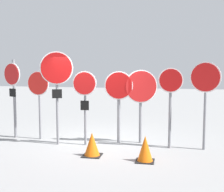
{
  "coord_description": "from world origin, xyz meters",
  "views": [
    {
      "loc": [
        1.95,
        -8.69,
        2.33
      ],
      "look_at": [
        0.31,
        0.0,
        1.39
      ],
      "focal_mm": 50.0,
      "sensor_mm": 36.0,
      "label": 1
    }
  ],
  "objects_px": {
    "stop_sign_5": "(141,92)",
    "stop_sign_6": "(170,92)",
    "stop_sign_2": "(57,77)",
    "stop_sign_4": "(119,94)",
    "stop_sign_1": "(39,90)",
    "stop_sign_3": "(85,93)",
    "traffic_cone_0": "(145,149)",
    "stop_sign_0": "(13,86)",
    "stop_sign_7": "(205,86)",
    "traffic_cone_1": "(92,144)"
  },
  "relations": [
    {
      "from": "traffic_cone_0",
      "to": "stop_sign_2",
      "type": "bearing_deg",
      "value": 157.58
    },
    {
      "from": "stop_sign_0",
      "to": "stop_sign_1",
      "type": "xyz_separation_m",
      "value": [
        0.86,
        -0.05,
        -0.1
      ]
    },
    {
      "from": "stop_sign_2",
      "to": "traffic_cone_0",
      "type": "distance_m",
      "value": 3.23
    },
    {
      "from": "stop_sign_7",
      "to": "stop_sign_3",
      "type": "bearing_deg",
      "value": -160.2
    },
    {
      "from": "stop_sign_3",
      "to": "traffic_cone_1",
      "type": "distance_m",
      "value": 1.6
    },
    {
      "from": "stop_sign_6",
      "to": "traffic_cone_1",
      "type": "distance_m",
      "value": 2.53
    },
    {
      "from": "stop_sign_3",
      "to": "stop_sign_5",
      "type": "distance_m",
      "value": 1.61
    },
    {
      "from": "traffic_cone_1",
      "to": "stop_sign_5",
      "type": "bearing_deg",
      "value": 53.96
    },
    {
      "from": "stop_sign_4",
      "to": "stop_sign_7",
      "type": "relative_size",
      "value": 0.89
    },
    {
      "from": "stop_sign_6",
      "to": "traffic_cone_1",
      "type": "relative_size",
      "value": 3.69
    },
    {
      "from": "stop_sign_2",
      "to": "stop_sign_6",
      "type": "distance_m",
      "value": 3.17
    },
    {
      "from": "stop_sign_2",
      "to": "stop_sign_4",
      "type": "height_order",
      "value": "stop_sign_2"
    },
    {
      "from": "stop_sign_2",
      "to": "stop_sign_7",
      "type": "distance_m",
      "value": 4.05
    },
    {
      "from": "stop_sign_2",
      "to": "stop_sign_6",
      "type": "xyz_separation_m",
      "value": [
        3.14,
        0.2,
        -0.38
      ]
    },
    {
      "from": "stop_sign_6",
      "to": "stop_sign_7",
      "type": "xyz_separation_m",
      "value": [
        0.9,
        0.01,
        0.17
      ]
    },
    {
      "from": "stop_sign_0",
      "to": "stop_sign_5",
      "type": "distance_m",
      "value": 3.95
    },
    {
      "from": "stop_sign_1",
      "to": "stop_sign_2",
      "type": "xyz_separation_m",
      "value": [
        0.78,
        -0.51,
        0.41
      ]
    },
    {
      "from": "stop_sign_3",
      "to": "stop_sign_7",
      "type": "height_order",
      "value": "stop_sign_7"
    },
    {
      "from": "stop_sign_0",
      "to": "traffic_cone_1",
      "type": "height_order",
      "value": "stop_sign_0"
    },
    {
      "from": "stop_sign_2",
      "to": "stop_sign_4",
      "type": "bearing_deg",
      "value": -2.52
    },
    {
      "from": "traffic_cone_0",
      "to": "stop_sign_5",
      "type": "bearing_deg",
      "value": 99.16
    },
    {
      "from": "stop_sign_1",
      "to": "stop_sign_6",
      "type": "height_order",
      "value": "stop_sign_6"
    },
    {
      "from": "stop_sign_0",
      "to": "stop_sign_2",
      "type": "bearing_deg",
      "value": 2.92
    },
    {
      "from": "stop_sign_5",
      "to": "traffic_cone_0",
      "type": "bearing_deg",
      "value": -97.18
    },
    {
      "from": "stop_sign_5",
      "to": "stop_sign_6",
      "type": "height_order",
      "value": "stop_sign_6"
    },
    {
      "from": "stop_sign_5",
      "to": "traffic_cone_0",
      "type": "xyz_separation_m",
      "value": [
        0.27,
        -1.68,
        -1.2
      ]
    },
    {
      "from": "traffic_cone_0",
      "to": "stop_sign_4",
      "type": "bearing_deg",
      "value": 119.99
    },
    {
      "from": "stop_sign_5",
      "to": "stop_sign_6",
      "type": "distance_m",
      "value": 0.93
    },
    {
      "from": "stop_sign_1",
      "to": "traffic_cone_0",
      "type": "bearing_deg",
      "value": -15.77
    },
    {
      "from": "stop_sign_1",
      "to": "traffic_cone_1",
      "type": "height_order",
      "value": "stop_sign_1"
    },
    {
      "from": "stop_sign_6",
      "to": "traffic_cone_0",
      "type": "xyz_separation_m",
      "value": [
        -0.56,
        -1.27,
        -1.25
      ]
    },
    {
      "from": "stop_sign_1",
      "to": "stop_sign_6",
      "type": "xyz_separation_m",
      "value": [
        3.92,
        -0.3,
        0.03
      ]
    },
    {
      "from": "stop_sign_0",
      "to": "stop_sign_5",
      "type": "xyz_separation_m",
      "value": [
        3.95,
        0.06,
        -0.12
      ]
    },
    {
      "from": "stop_sign_6",
      "to": "traffic_cone_0",
      "type": "distance_m",
      "value": 1.87
    },
    {
      "from": "stop_sign_0",
      "to": "stop_sign_1",
      "type": "relative_size",
      "value": 1.16
    },
    {
      "from": "stop_sign_0",
      "to": "traffic_cone_0",
      "type": "height_order",
      "value": "stop_sign_0"
    },
    {
      "from": "stop_sign_4",
      "to": "traffic_cone_0",
      "type": "bearing_deg",
      "value": -66.74
    },
    {
      "from": "stop_sign_4",
      "to": "stop_sign_7",
      "type": "bearing_deg",
      "value": -13.4
    },
    {
      "from": "traffic_cone_0",
      "to": "stop_sign_3",
      "type": "bearing_deg",
      "value": 147.3
    },
    {
      "from": "stop_sign_1",
      "to": "stop_sign_3",
      "type": "distance_m",
      "value": 1.62
    },
    {
      "from": "stop_sign_1",
      "to": "traffic_cone_0",
      "type": "height_order",
      "value": "stop_sign_1"
    },
    {
      "from": "stop_sign_1",
      "to": "stop_sign_5",
      "type": "relative_size",
      "value": 0.98
    },
    {
      "from": "stop_sign_5",
      "to": "stop_sign_1",
      "type": "bearing_deg",
      "value": 165.7
    },
    {
      "from": "stop_sign_0",
      "to": "stop_sign_2",
      "type": "height_order",
      "value": "stop_sign_2"
    },
    {
      "from": "stop_sign_0",
      "to": "stop_sign_7",
      "type": "relative_size",
      "value": 1.03
    },
    {
      "from": "stop_sign_1",
      "to": "stop_sign_3",
      "type": "xyz_separation_m",
      "value": [
        1.56,
        -0.42,
        -0.03
      ]
    },
    {
      "from": "stop_sign_3",
      "to": "stop_sign_2",
      "type": "bearing_deg",
      "value": -175.03
    },
    {
      "from": "stop_sign_4",
      "to": "traffic_cone_0",
      "type": "xyz_separation_m",
      "value": [
        0.9,
        -1.55,
        -1.14
      ]
    },
    {
      "from": "stop_sign_4",
      "to": "traffic_cone_0",
      "type": "distance_m",
      "value": 2.13
    },
    {
      "from": "stop_sign_7",
      "to": "traffic_cone_0",
      "type": "distance_m",
      "value": 2.41
    }
  ]
}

